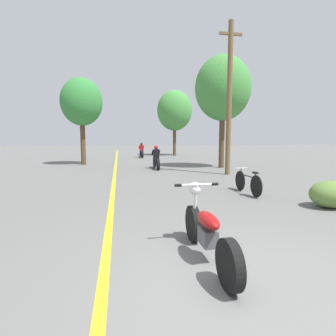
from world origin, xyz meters
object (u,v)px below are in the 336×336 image
(motorcycle_foreground, at_px, (206,230))
(motorcycle_rider_lead, at_px, (156,160))
(utility_pole, at_px, (229,98))
(bicycle_parked, at_px, (248,182))
(roadside_tree_left, at_px, (82,102))
(motorcycle_rider_far, at_px, (142,152))
(roadside_tree_right_near, at_px, (223,89))
(roadside_tree_right_far, at_px, (175,111))

(motorcycle_foreground, bearing_deg, motorcycle_rider_lead, 85.60)
(utility_pole, relative_size, bicycle_parked, 4.14)
(motorcycle_foreground, bearing_deg, roadside_tree_left, 103.64)
(roadside_tree_left, bearing_deg, motorcycle_rider_far, 52.90)
(motorcycle_rider_far, bearing_deg, utility_pole, -75.31)
(roadside_tree_right_near, relative_size, roadside_tree_right_far, 1.00)
(motorcycle_foreground, bearing_deg, bicycle_parked, 55.81)
(roadside_tree_left, xyz_separation_m, motorcycle_rider_lead, (4.45, -3.27, -3.57))
(roadside_tree_right_far, distance_m, motorcycle_foreground, 23.44)
(roadside_tree_left, bearing_deg, roadside_tree_right_far, 45.11)
(motorcycle_foreground, relative_size, motorcycle_rider_far, 1.04)
(roadside_tree_left, distance_m, motorcycle_rider_far, 8.09)
(motorcycle_rider_far, bearing_deg, bicycle_parked, -83.08)
(motorcycle_rider_lead, distance_m, bicycle_parked, 7.57)
(motorcycle_rider_lead, bearing_deg, roadside_tree_left, 143.72)
(motorcycle_foreground, relative_size, bicycle_parked, 1.23)
(roadside_tree_right_far, height_order, motorcycle_rider_lead, roadside_tree_right_far)
(roadside_tree_right_near, bearing_deg, bicycle_parked, -105.69)
(motorcycle_rider_far, xyz_separation_m, bicycle_parked, (1.99, -16.38, -0.15))
(motorcycle_foreground, xyz_separation_m, motorcycle_rider_lead, (0.88, 11.44, 0.09))
(roadside_tree_right_near, relative_size, motorcycle_rider_far, 3.20)
(bicycle_parked, bearing_deg, motorcycle_rider_lead, 104.66)
(utility_pole, height_order, motorcycle_rider_far, utility_pole)
(motorcycle_rider_far, bearing_deg, roadside_tree_right_near, -66.34)
(motorcycle_foreground, xyz_separation_m, motorcycle_rider_far, (0.81, 20.50, 0.09))
(roadside_tree_left, relative_size, bicycle_parked, 3.28)
(roadside_tree_right_far, relative_size, motorcycle_rider_lead, 3.04)
(roadside_tree_left, distance_m, bicycle_parked, 12.91)
(roadside_tree_right_near, bearing_deg, motorcycle_foreground, -113.06)
(roadside_tree_left, bearing_deg, motorcycle_foreground, -76.36)
(motorcycle_rider_far, bearing_deg, motorcycle_foreground, -92.26)
(utility_pole, xyz_separation_m, motorcycle_rider_far, (-3.16, 12.06, -3.16))
(bicycle_parked, bearing_deg, roadside_tree_right_near, 74.31)
(roadside_tree_right_near, bearing_deg, roadside_tree_left, 158.08)
(roadside_tree_left, relative_size, motorcycle_rider_far, 2.77)
(utility_pole, relative_size, roadside_tree_right_near, 1.09)
(utility_pole, bearing_deg, motorcycle_rider_far, 104.69)
(roadside_tree_right_near, relative_size, bicycle_parked, 3.79)
(motorcycle_rider_far, relative_size, bicycle_parked, 1.18)
(motorcycle_rider_lead, xyz_separation_m, bicycle_parked, (1.92, -7.32, -0.16))
(motorcycle_rider_lead, height_order, bicycle_parked, motorcycle_rider_lead)
(roadside_tree_right_far, xyz_separation_m, motorcycle_rider_lead, (-3.48, -11.22, -3.99))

